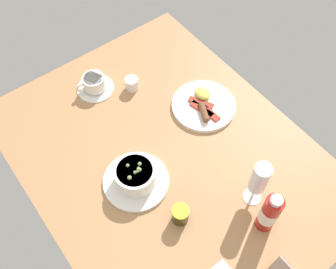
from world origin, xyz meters
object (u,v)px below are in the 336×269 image
(breakfast_plate, at_px, (203,105))
(wine_glass, at_px, (259,180))
(menu_card, at_px, (284,268))
(creamer_jug, at_px, (132,83))
(jam_jar, at_px, (180,215))
(coffee_cup, at_px, (94,84))
(sauce_bottle_red, at_px, (269,213))
(porridge_bowl, at_px, (135,177))

(breakfast_plate, bearing_deg, wine_glass, -16.48)
(wine_glass, xyz_separation_m, menu_card, (0.21, -0.10, -0.07))
(creamer_jug, height_order, jam_jar, jam_jar)
(coffee_cup, bearing_deg, sauce_bottle_red, 9.48)
(menu_card, bearing_deg, creamer_jug, 176.18)
(creamer_jug, height_order, breakfast_plate, creamer_jug)
(creamer_jug, bearing_deg, porridge_bowl, -32.70)
(wine_glass, bearing_deg, creamer_jug, -175.53)
(wine_glass, xyz_separation_m, jam_jar, (-0.08, -0.22, -0.08))
(wine_glass, xyz_separation_m, sauce_bottle_red, (0.08, -0.03, -0.04))
(coffee_cup, distance_m, sauce_bottle_red, 0.74)
(wine_glass, height_order, breakfast_plate, wine_glass)
(creamer_jug, bearing_deg, wine_glass, 4.47)
(creamer_jug, bearing_deg, coffee_cup, -125.24)
(jam_jar, xyz_separation_m, breakfast_plate, (-0.27, 0.32, -0.02))
(porridge_bowl, xyz_separation_m, creamer_jug, (-0.32, 0.20, -0.01))
(coffee_cup, bearing_deg, menu_card, 3.88)
(porridge_bowl, relative_size, creamer_jug, 3.56)
(wine_glass, bearing_deg, breakfast_plate, 163.52)
(wine_glass, relative_size, jam_jar, 2.83)
(coffee_cup, distance_m, creamer_jug, 0.13)
(sauce_bottle_red, bearing_deg, breakfast_plate, 162.49)
(porridge_bowl, height_order, sauce_bottle_red, sauce_bottle_red)
(sauce_bottle_red, bearing_deg, coffee_cup, -170.52)
(creamer_jug, distance_m, menu_card, 0.78)
(jam_jar, height_order, breakfast_plate, jam_jar)
(porridge_bowl, height_order, menu_card, menu_card)
(creamer_jug, bearing_deg, menu_card, -3.82)
(breakfast_plate, bearing_deg, jam_jar, -49.38)
(sauce_bottle_red, xyz_separation_m, menu_card, (0.12, -0.06, -0.03))
(wine_glass, xyz_separation_m, breakfast_plate, (-0.35, 0.10, -0.11))
(coffee_cup, bearing_deg, jam_jar, -6.06)
(coffee_cup, xyz_separation_m, sauce_bottle_red, (0.73, 0.12, 0.05))
(wine_glass, distance_m, sauce_bottle_red, 0.09)
(wine_glass, bearing_deg, menu_card, -25.09)
(creamer_jug, bearing_deg, sauce_bottle_red, 1.06)
(porridge_bowl, bearing_deg, breakfast_plate, 105.60)
(jam_jar, bearing_deg, sauce_bottle_red, 49.10)
(jam_jar, bearing_deg, breakfast_plate, 130.62)
(jam_jar, xyz_separation_m, sauce_bottle_red, (0.16, 0.18, 0.05))
(creamer_jug, xyz_separation_m, wine_glass, (0.57, 0.04, 0.09))
(breakfast_plate, relative_size, menu_card, 2.25)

